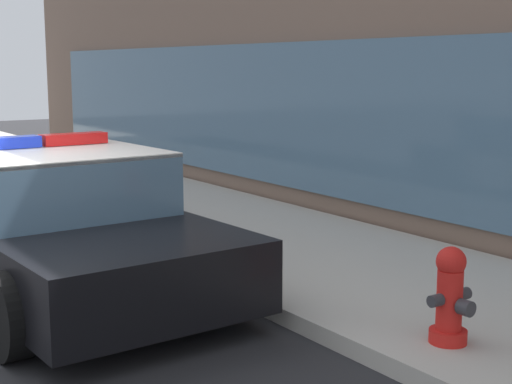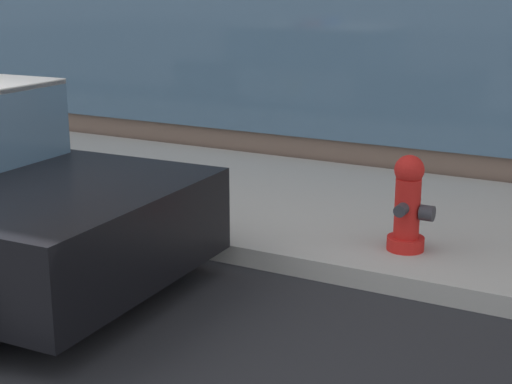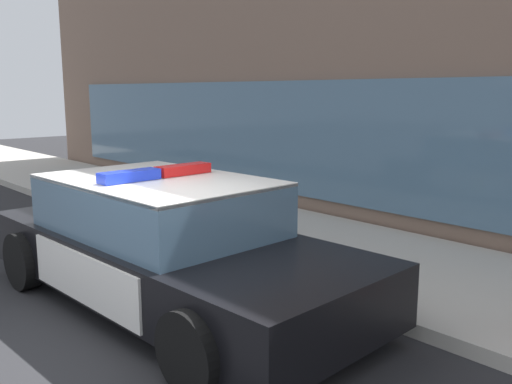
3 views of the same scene
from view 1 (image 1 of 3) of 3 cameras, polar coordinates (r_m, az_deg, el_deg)
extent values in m
cube|color=#B2ADA3|center=(8.49, 3.90, -4.76)|extent=(48.00, 2.98, 0.15)
cube|color=slate|center=(12.24, -1.51, 6.17)|extent=(14.45, 0.08, 2.10)
cube|color=black|center=(7.68, -15.15, -3.35)|extent=(4.93, 2.11, 0.60)
cube|color=silver|center=(6.25, -10.01, -4.53)|extent=(1.72, 1.95, 0.05)
cube|color=silver|center=(8.15, -9.01, -2.39)|extent=(2.04, 0.11, 0.51)
cube|color=yellow|center=(8.16, -8.91, -2.38)|extent=(0.22, 0.02, 0.26)
cube|color=slate|center=(7.76, -15.86, 1.03)|extent=(2.59, 1.83, 0.60)
cube|color=silver|center=(7.72, -15.95, 3.16)|extent=(2.59, 1.83, 0.04)
cube|color=red|center=(7.84, -13.60, 3.94)|extent=(0.22, 0.66, 0.11)
cube|color=blue|center=(7.60, -18.43, 3.55)|extent=(0.22, 0.66, 0.11)
cylinder|color=black|center=(6.76, -2.37, -6.17)|extent=(0.69, 0.25, 0.68)
cylinder|color=black|center=(5.95, -18.13, -8.84)|extent=(0.69, 0.25, 0.68)
cylinder|color=black|center=(9.52, -13.23, -1.79)|extent=(0.69, 0.25, 0.68)
cylinder|color=red|center=(5.83, 14.29, -10.50)|extent=(0.28, 0.28, 0.10)
cylinder|color=red|center=(5.74, 14.40, -7.92)|extent=(0.19, 0.19, 0.45)
sphere|color=red|center=(5.67, 14.52, -5.11)|extent=(0.22, 0.22, 0.22)
cylinder|color=#333338|center=(5.65, 14.56, -4.35)|extent=(0.06, 0.06, 0.05)
cylinder|color=#333338|center=(5.63, 13.42, -7.98)|extent=(0.09, 0.10, 0.09)
cylinder|color=#333338|center=(5.84, 15.36, -7.43)|extent=(0.09, 0.10, 0.09)
cylinder|color=#333338|center=(5.66, 15.54, -8.43)|extent=(0.10, 0.12, 0.12)
camera|label=2|loc=(2.30, -65.05, 2.12)|focal=54.00mm
camera|label=3|loc=(2.37, -54.22, 8.97)|focal=38.52mm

